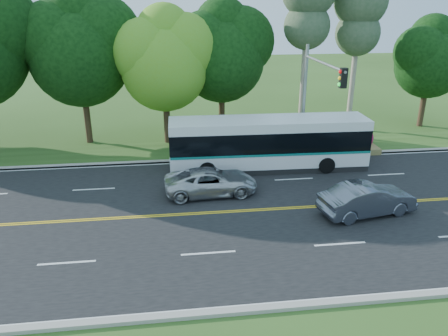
{
  "coord_description": "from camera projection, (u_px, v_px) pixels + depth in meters",
  "views": [
    {
      "loc": [
        -1.77,
        -18.5,
        9.58
      ],
      "look_at": [
        0.83,
        2.0,
        1.48
      ],
      "focal_mm": 35.0,
      "sensor_mm": 36.0,
      "label": 1
    }
  ],
  "objects": [
    {
      "name": "curb_south",
      "position": [
        234.0,
        311.0,
        14.16
      ],
      "size": [
        60.0,
        0.3,
        0.15
      ],
      "primitive_type": "cube",
      "color": "#A6A095",
      "rests_on": "ground"
    },
    {
      "name": "suv",
      "position": [
        211.0,
        182.0,
        22.58
      ],
      "size": [
        4.91,
        2.46,
        1.33
      ],
      "primitive_type": "imported",
      "rotation": [
        0.0,
        0.0,
        1.62
      ],
      "color": "silver",
      "rests_on": "road"
    },
    {
      "name": "sedan",
      "position": [
        367.0,
        199.0,
        20.4
      ],
      "size": [
        4.79,
        2.43,
        1.51
      ],
      "primitive_type": "imported",
      "rotation": [
        0.0,
        0.0,
        1.76
      ],
      "color": "slate",
      "rests_on": "road"
    },
    {
      "name": "curb_north",
      "position": [
        201.0,
        160.0,
        27.37
      ],
      "size": [
        60.0,
        0.3,
        0.15
      ],
      "primitive_type": "cube",
      "color": "#A6A095",
      "rests_on": "ground"
    },
    {
      "name": "lane_markings",
      "position": [
        210.0,
        213.0,
        20.77
      ],
      "size": [
        57.6,
        13.82,
        0.0
      ],
      "color": "gold",
      "rests_on": "road"
    },
    {
      "name": "road",
      "position": [
        212.0,
        213.0,
        20.79
      ],
      "size": [
        60.0,
        14.0,
        0.02
      ],
      "primitive_type": "cube",
      "color": "black",
      "rests_on": "ground"
    },
    {
      "name": "grass_verge",
      "position": [
        198.0,
        151.0,
        29.08
      ],
      "size": [
        60.0,
        4.0,
        0.1
      ],
      "primitive_type": "cube",
      "color": "#31521B",
      "rests_on": "ground"
    },
    {
      "name": "transit_bus",
      "position": [
        268.0,
        144.0,
        25.69
      ],
      "size": [
        11.61,
        2.76,
        3.02
      ],
      "rotation": [
        0.0,
        0.0,
        -0.02
      ],
      "color": "white",
      "rests_on": "road"
    },
    {
      "name": "ground",
      "position": [
        212.0,
        213.0,
        20.79
      ],
      "size": [
        120.0,
        120.0,
        0.0
      ],
      "primitive_type": "plane",
      "color": "#31521B",
      "rests_on": "ground"
    },
    {
      "name": "traffic_signal",
      "position": [
        315.0,
        90.0,
        24.84
      ],
      "size": [
        0.42,
        6.1,
        7.0
      ],
      "color": "gray",
      "rests_on": "ground"
    },
    {
      "name": "bougainvillea_hedge",
      "position": [
        307.0,
        141.0,
        28.9
      ],
      "size": [
        9.5,
        2.25,
        1.5
      ],
      "color": "maroon",
      "rests_on": "ground"
    },
    {
      "name": "tree_row",
      "position": [
        115.0,
        43.0,
        28.93
      ],
      "size": [
        44.7,
        9.1,
        13.84
      ],
      "color": "#311C15",
      "rests_on": "ground"
    }
  ]
}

